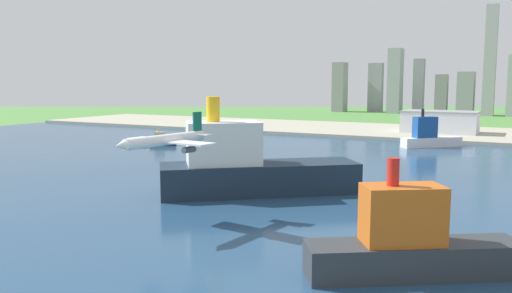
# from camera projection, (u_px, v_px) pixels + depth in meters

# --- Properties ---
(ground_plane) EXTENTS (2400.00, 2400.00, 0.00)m
(ground_plane) POSITION_uv_depth(u_px,v_px,m) (366.00, 162.00, 307.06)
(ground_plane) COLOR #4E863E
(water_bay) EXTENTS (840.00, 360.00, 0.15)m
(water_bay) POSITION_uv_depth(u_px,v_px,m) (332.00, 178.00, 254.45)
(water_bay) COLOR navy
(water_bay) RESTS_ON ground
(industrial_pier) EXTENTS (840.00, 140.00, 2.50)m
(industrial_pier) POSITION_uv_depth(u_px,v_px,m) (424.00, 132.00, 473.48)
(industrial_pier) COLOR #A8A48E
(industrial_pier) RESTS_ON ground
(airplane_landing) EXTENTS (34.48, 38.25, 11.93)m
(airplane_landing) POSITION_uv_depth(u_px,v_px,m) (165.00, 140.00, 166.88)
(airplane_landing) COLOR white
(container_barge) EXTENTS (50.59, 38.67, 29.09)m
(container_barge) POSITION_uv_depth(u_px,v_px,m) (410.00, 244.00, 124.37)
(container_barge) COLOR #2D3338
(container_barge) RESTS_ON water_bay
(tugboat_small) EXTENTS (20.09, 9.19, 13.10)m
(tugboat_small) POSITION_uv_depth(u_px,v_px,m) (162.00, 141.00, 383.63)
(tugboat_small) COLOR black
(tugboat_small) RESTS_ON water_bay
(cargo_ship) EXTENTS (79.08, 69.65, 40.98)m
(cargo_ship) POSITION_uv_depth(u_px,v_px,m) (249.00, 167.00, 216.96)
(cargo_ship) COLOR #192838
(cargo_ship) RESTS_ON water_bay
(ferry_boat) EXTENTS (39.20, 38.75, 27.76)m
(ferry_boat) POSITION_uv_depth(u_px,v_px,m) (429.00, 136.00, 373.65)
(ferry_boat) COLOR white
(ferry_boat) RESTS_ON water_bay
(warehouse_main) EXTENTS (64.28, 37.09, 19.18)m
(warehouse_main) POSITION_uv_depth(u_px,v_px,m) (440.00, 122.00, 459.16)
(warehouse_main) COLOR silver
(warehouse_main) RESTS_ON industrial_pier
(distant_skyline) EXTENTS (265.86, 53.09, 153.13)m
(distant_skyline) POSITION_uv_depth(u_px,v_px,m) (426.00, 83.00, 766.58)
(distant_skyline) COLOR gray
(distant_skyline) RESTS_ON ground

